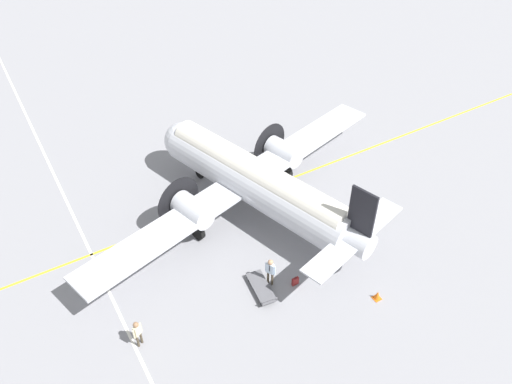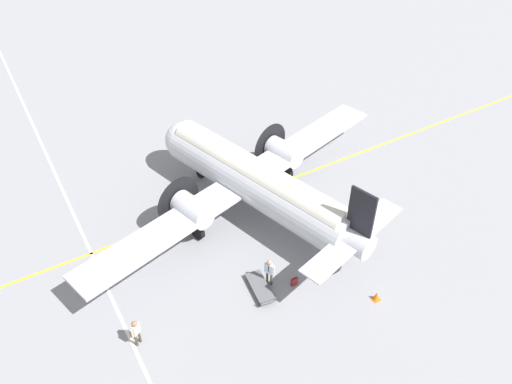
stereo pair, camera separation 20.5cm
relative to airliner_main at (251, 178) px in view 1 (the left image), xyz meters
name	(u,v)px [view 1 (the left image)]	position (x,y,z in m)	size (l,w,h in m)	color
ground_plane	(256,213)	(-0.13, 0.45, -2.60)	(300.00, 300.00, 0.00)	gray
apron_line_eastwest	(242,197)	(-0.13, -1.40, -2.60)	(120.00, 0.16, 0.01)	gold
apron_line_northsouth	(101,275)	(10.19, 0.45, -2.60)	(0.16, 120.00, 0.01)	silver
airliner_main	(251,178)	(0.00, 0.00, 0.00)	(23.93, 16.75, 6.04)	silver
crew_foreground	(137,331)	(9.88, 5.91, -1.52)	(0.54, 0.36, 1.76)	#473D2D
passenger_boarding	(270,269)	(2.24, 5.92, -1.45)	(0.39, 0.57, 1.88)	#473D2D
suitcase_near_door	(295,281)	(1.07, 6.71, -2.34)	(0.40, 0.14, 0.55)	maroon
baggage_cart	(261,288)	(2.93, 6.14, -2.32)	(1.24, 2.50, 0.56)	#56565B
traffic_cone	(377,295)	(-2.19, 9.82, -2.34)	(0.43, 0.43, 0.56)	orange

